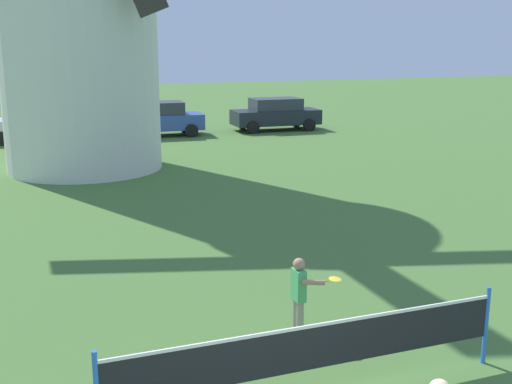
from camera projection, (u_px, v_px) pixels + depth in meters
tennis_net at (314, 347)px, 7.74m from camera, size 5.21×0.06×1.10m
player_far at (300, 291)px, 9.48m from camera, size 0.71×0.48×1.20m
parked_car_silver at (35, 122)px, 27.89m from camera, size 4.26×2.12×1.56m
parked_car_blue at (158, 118)px, 29.33m from camera, size 4.12×2.09×1.56m
parked_car_black at (276, 114)px, 31.18m from camera, size 4.28×2.00×1.56m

